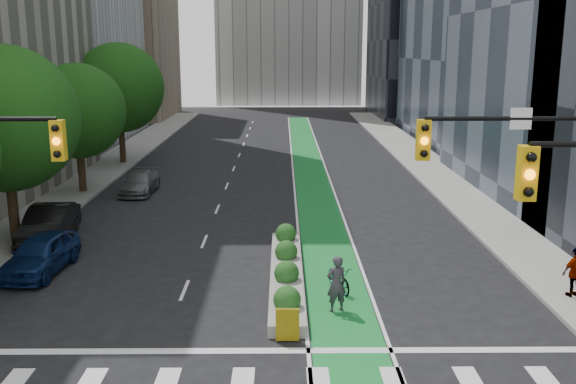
{
  "coord_description": "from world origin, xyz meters",
  "views": [
    {
      "loc": [
        1.07,
        -15.89,
        8.56
      ],
      "look_at": [
        1.28,
        8.86,
        3.0
      ],
      "focal_mm": 40.0,
      "sensor_mm": 36.0,
      "label": 1
    }
  ],
  "objects_px": {
    "pedestrian_far": "(576,272)",
    "parked_car_left_near": "(41,254)",
    "parked_car_left_mid": "(49,224)",
    "bicycle": "(339,278)",
    "median_planter": "(286,271)",
    "parked_car_left_far": "(140,183)",
    "cyclist": "(336,284)"
  },
  "relations": [
    {
      "from": "bicycle",
      "to": "parked_car_left_near",
      "type": "distance_m",
      "value": 11.61
    },
    {
      "from": "median_planter",
      "to": "bicycle",
      "type": "bearing_deg",
      "value": -29.5
    },
    {
      "from": "bicycle",
      "to": "cyclist",
      "type": "bearing_deg",
      "value": -116.4
    },
    {
      "from": "median_planter",
      "to": "parked_car_left_far",
      "type": "xyz_separation_m",
      "value": [
        -8.76,
        14.97,
        0.27
      ]
    },
    {
      "from": "cyclist",
      "to": "parked_car_left_near",
      "type": "height_order",
      "value": "cyclist"
    },
    {
      "from": "parked_car_left_near",
      "to": "parked_car_left_mid",
      "type": "distance_m",
      "value": 4.3
    },
    {
      "from": "cyclist",
      "to": "pedestrian_far",
      "type": "xyz_separation_m",
      "value": [
        8.32,
        0.87,
        0.06
      ]
    },
    {
      "from": "parked_car_left_far",
      "to": "parked_car_left_near",
      "type": "bearing_deg",
      "value": -91.83
    },
    {
      "from": "cyclist",
      "to": "pedestrian_far",
      "type": "relative_size",
      "value": 1.1
    },
    {
      "from": "bicycle",
      "to": "pedestrian_far",
      "type": "height_order",
      "value": "pedestrian_far"
    },
    {
      "from": "pedestrian_far",
      "to": "cyclist",
      "type": "bearing_deg",
      "value": -8.53
    },
    {
      "from": "parked_car_left_near",
      "to": "pedestrian_far",
      "type": "relative_size",
      "value": 2.56
    },
    {
      "from": "parked_car_left_mid",
      "to": "pedestrian_far",
      "type": "relative_size",
      "value": 2.82
    },
    {
      "from": "parked_car_left_mid",
      "to": "parked_car_left_near",
      "type": "bearing_deg",
      "value": -78.19
    },
    {
      "from": "cyclist",
      "to": "parked_car_left_near",
      "type": "relative_size",
      "value": 0.43
    },
    {
      "from": "bicycle",
      "to": "parked_car_left_far",
      "type": "distance_m",
      "value": 19.25
    },
    {
      "from": "parked_car_left_near",
      "to": "median_planter",
      "type": "bearing_deg",
      "value": -1.13
    },
    {
      "from": "parked_car_left_near",
      "to": "parked_car_left_mid",
      "type": "height_order",
      "value": "parked_car_left_mid"
    },
    {
      "from": "median_planter",
      "to": "parked_car_left_near",
      "type": "height_order",
      "value": "parked_car_left_near"
    },
    {
      "from": "parked_car_left_near",
      "to": "parked_car_left_far",
      "type": "relative_size",
      "value": 1.0
    },
    {
      "from": "parked_car_left_mid",
      "to": "pedestrian_far",
      "type": "height_order",
      "value": "pedestrian_far"
    },
    {
      "from": "parked_car_left_near",
      "to": "parked_car_left_far",
      "type": "height_order",
      "value": "parked_car_left_near"
    },
    {
      "from": "cyclist",
      "to": "parked_car_left_far",
      "type": "distance_m",
      "value": 20.73
    },
    {
      "from": "parked_car_left_mid",
      "to": "parked_car_left_far",
      "type": "bearing_deg",
      "value": 75.19
    },
    {
      "from": "bicycle",
      "to": "pedestrian_far",
      "type": "relative_size",
      "value": 1.04
    },
    {
      "from": "cyclist",
      "to": "parked_car_left_mid",
      "type": "height_order",
      "value": "cyclist"
    },
    {
      "from": "pedestrian_far",
      "to": "parked_car_left_near",
      "type": "bearing_deg",
      "value": -23.3
    },
    {
      "from": "median_planter",
      "to": "cyclist",
      "type": "relative_size",
      "value": 5.34
    },
    {
      "from": "pedestrian_far",
      "to": "parked_car_left_mid",
      "type": "bearing_deg",
      "value": -33.63
    },
    {
      "from": "bicycle",
      "to": "parked_car_left_near",
      "type": "height_order",
      "value": "parked_car_left_near"
    },
    {
      "from": "cyclist",
      "to": "pedestrian_far",
      "type": "bearing_deg",
      "value": 165.23
    },
    {
      "from": "parked_car_left_near",
      "to": "pedestrian_far",
      "type": "bearing_deg",
      "value": -4.43
    }
  ]
}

